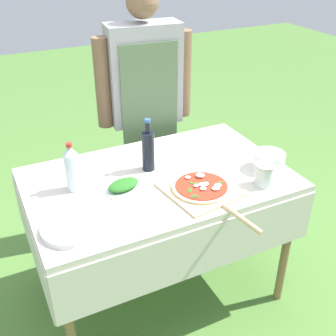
{
  "coord_description": "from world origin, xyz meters",
  "views": [
    {
      "loc": [
        -0.77,
        -1.69,
        1.96
      ],
      "look_at": [
        0.05,
        0.0,
        0.86
      ],
      "focal_mm": 45.0,
      "sensor_mm": 36.0,
      "label": 1
    }
  ],
  "objects_px": {
    "pizza_on_peel": "(203,189)",
    "water_bottle": "(72,168)",
    "plate_stack": "(72,228)",
    "herb_container": "(123,185)",
    "sauce_jar": "(264,176)",
    "prep_table": "(159,192)",
    "oil_bottle": "(148,150)",
    "person_cook": "(145,99)",
    "mixing_tub": "(269,161)"
  },
  "relations": [
    {
      "from": "pizza_on_peel",
      "to": "water_bottle",
      "type": "distance_m",
      "value": 0.64
    },
    {
      "from": "pizza_on_peel",
      "to": "plate_stack",
      "type": "xyz_separation_m",
      "value": [
        -0.66,
        -0.01,
        -0.0
      ]
    },
    {
      "from": "plate_stack",
      "to": "herb_container",
      "type": "bearing_deg",
      "value": 33.09
    },
    {
      "from": "plate_stack",
      "to": "sauce_jar",
      "type": "xyz_separation_m",
      "value": [
        0.96,
        -0.07,
        0.04
      ]
    },
    {
      "from": "prep_table",
      "to": "oil_bottle",
      "type": "height_order",
      "value": "oil_bottle"
    },
    {
      "from": "person_cook",
      "to": "mixing_tub",
      "type": "xyz_separation_m",
      "value": [
        0.35,
        -0.84,
        -0.12
      ]
    },
    {
      "from": "mixing_tub",
      "to": "pizza_on_peel",
      "type": "bearing_deg",
      "value": -174.31
    },
    {
      "from": "water_bottle",
      "to": "plate_stack",
      "type": "height_order",
      "value": "water_bottle"
    },
    {
      "from": "pizza_on_peel",
      "to": "person_cook",
      "type": "bearing_deg",
      "value": 76.87
    },
    {
      "from": "prep_table",
      "to": "herb_container",
      "type": "xyz_separation_m",
      "value": [
        -0.2,
        -0.03,
        0.12
      ]
    },
    {
      "from": "oil_bottle",
      "to": "water_bottle",
      "type": "relative_size",
      "value": 1.14
    },
    {
      "from": "person_cook",
      "to": "oil_bottle",
      "type": "distance_m",
      "value": 0.61
    },
    {
      "from": "prep_table",
      "to": "mixing_tub",
      "type": "relative_size",
      "value": 7.98
    },
    {
      "from": "water_bottle",
      "to": "mixing_tub",
      "type": "height_order",
      "value": "water_bottle"
    },
    {
      "from": "prep_table",
      "to": "person_cook",
      "type": "distance_m",
      "value": 0.74
    },
    {
      "from": "pizza_on_peel",
      "to": "oil_bottle",
      "type": "height_order",
      "value": "oil_bottle"
    },
    {
      "from": "pizza_on_peel",
      "to": "mixing_tub",
      "type": "xyz_separation_m",
      "value": [
        0.42,
        0.04,
        0.03
      ]
    },
    {
      "from": "person_cook",
      "to": "herb_container",
      "type": "height_order",
      "value": "person_cook"
    },
    {
      "from": "plate_stack",
      "to": "oil_bottle",
      "type": "bearing_deg",
      "value": 33.12
    },
    {
      "from": "herb_container",
      "to": "person_cook",
      "type": "bearing_deg",
      "value": 58.68
    },
    {
      "from": "herb_container",
      "to": "mixing_tub",
      "type": "bearing_deg",
      "value": -11.05
    },
    {
      "from": "prep_table",
      "to": "herb_container",
      "type": "height_order",
      "value": "herb_container"
    },
    {
      "from": "herb_container",
      "to": "plate_stack",
      "type": "relative_size",
      "value": 0.81
    },
    {
      "from": "water_bottle",
      "to": "sauce_jar",
      "type": "bearing_deg",
      "value": -23.67
    },
    {
      "from": "mixing_tub",
      "to": "plate_stack",
      "type": "height_order",
      "value": "mixing_tub"
    },
    {
      "from": "herb_container",
      "to": "plate_stack",
      "type": "bearing_deg",
      "value": -146.91
    },
    {
      "from": "oil_bottle",
      "to": "plate_stack",
      "type": "height_order",
      "value": "oil_bottle"
    },
    {
      "from": "person_cook",
      "to": "oil_bottle",
      "type": "xyz_separation_m",
      "value": [
        -0.23,
        -0.56,
        -0.05
      ]
    },
    {
      "from": "pizza_on_peel",
      "to": "mixing_tub",
      "type": "distance_m",
      "value": 0.43
    },
    {
      "from": "oil_bottle",
      "to": "pizza_on_peel",
      "type": "bearing_deg",
      "value": -64.38
    },
    {
      "from": "plate_stack",
      "to": "water_bottle",
      "type": "bearing_deg",
      "value": 72.99
    },
    {
      "from": "prep_table",
      "to": "person_cook",
      "type": "xyz_separation_m",
      "value": [
        0.22,
        0.66,
        0.26
      ]
    },
    {
      "from": "oil_bottle",
      "to": "herb_container",
      "type": "xyz_separation_m",
      "value": [
        -0.19,
        -0.12,
        -0.09
      ]
    },
    {
      "from": "pizza_on_peel",
      "to": "herb_container",
      "type": "relative_size",
      "value": 2.77
    },
    {
      "from": "mixing_tub",
      "to": "plate_stack",
      "type": "xyz_separation_m",
      "value": [
        -1.08,
        -0.05,
        -0.03
      ]
    },
    {
      "from": "prep_table",
      "to": "pizza_on_peel",
      "type": "height_order",
      "value": "pizza_on_peel"
    },
    {
      "from": "water_bottle",
      "to": "herb_container",
      "type": "height_order",
      "value": "water_bottle"
    },
    {
      "from": "water_bottle",
      "to": "plate_stack",
      "type": "xyz_separation_m",
      "value": [
        -0.09,
        -0.31,
        -0.11
      ]
    },
    {
      "from": "person_cook",
      "to": "pizza_on_peel",
      "type": "bearing_deg",
      "value": 91.21
    },
    {
      "from": "water_bottle",
      "to": "sauce_jar",
      "type": "relative_size",
      "value": 2.23
    },
    {
      "from": "water_bottle",
      "to": "mixing_tub",
      "type": "bearing_deg",
      "value": -14.56
    },
    {
      "from": "mixing_tub",
      "to": "sauce_jar",
      "type": "relative_size",
      "value": 1.49
    },
    {
      "from": "plate_stack",
      "to": "person_cook",
      "type": "bearing_deg",
      "value": 50.64
    },
    {
      "from": "person_cook",
      "to": "sauce_jar",
      "type": "height_order",
      "value": "person_cook"
    },
    {
      "from": "water_bottle",
      "to": "plate_stack",
      "type": "bearing_deg",
      "value": -107.01
    },
    {
      "from": "herb_container",
      "to": "plate_stack",
      "type": "height_order",
      "value": "herb_container"
    },
    {
      "from": "water_bottle",
      "to": "herb_container",
      "type": "distance_m",
      "value": 0.26
    },
    {
      "from": "plate_stack",
      "to": "sauce_jar",
      "type": "bearing_deg",
      "value": -4.06
    },
    {
      "from": "person_cook",
      "to": "oil_bottle",
      "type": "height_order",
      "value": "person_cook"
    },
    {
      "from": "oil_bottle",
      "to": "mixing_tub",
      "type": "distance_m",
      "value": 0.64
    }
  ]
}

